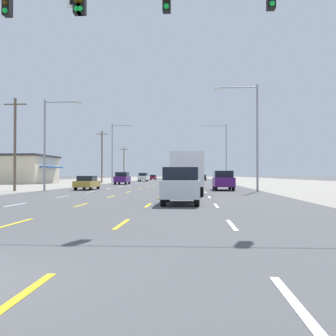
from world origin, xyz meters
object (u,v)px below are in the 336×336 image
at_px(streetlight_left_row_1, 114,149).
at_px(sedan_far_left_midfar, 87,183).
at_px(suv_far_right_mid, 223,180).
at_px(hatchback_far_right_farthest, 203,178).
at_px(streetlight_right_row_0, 253,130).
at_px(streetlight_left_row_0, 49,138).
at_px(suv_far_left_far, 122,178).
at_px(streetlight_right_row_1, 224,149).
at_px(suv_far_left_farther, 143,177).
at_px(suv_far_right_distant_b, 201,176).
at_px(suv_inner_right_nearest, 181,185).
at_px(box_truck_inner_right_near, 187,171).
at_px(hatchback_far_left_distant_a, 153,177).

bearing_deg(streetlight_left_row_1, sedan_far_left_midfar, -84.18).
relative_size(suv_far_right_mid, hatchback_far_right_farthest, 1.26).
bearing_deg(streetlight_right_row_0, streetlight_left_row_0, 180.00).
relative_size(suv_far_left_far, streetlight_right_row_1, 0.47).
height_order(hatchback_far_right_farthest, streetlight_right_row_1, streetlight_right_row_1).
distance_m(suv_far_left_farther, hatchback_far_right_farthest, 18.08).
bearing_deg(streetlight_left_row_0, sedan_far_left_midfar, 50.00).
xyz_separation_m(suv_far_right_mid, suv_far_left_far, (-14.36, 21.82, 0.00)).
bearing_deg(streetlight_left_row_1, streetlight_right_row_0, -58.39).
height_order(suv_far_right_distant_b, streetlight_right_row_1, streetlight_right_row_1).
xyz_separation_m(hatchback_far_right_farthest, suv_far_right_distant_b, (0.12, 21.44, 0.24)).
relative_size(suv_inner_right_nearest, suv_far_right_distant_b, 1.00).
bearing_deg(box_truck_inner_right_near, suv_inner_right_nearest, -91.63).
distance_m(streetlight_left_row_0, streetlight_left_row_1, 31.78).
bearing_deg(streetlight_right_row_0, suv_far_left_far, 123.84).
relative_size(hatchback_far_right_farthest, hatchback_far_left_distant_a, 1.00).
distance_m(suv_inner_right_nearest, suv_far_right_mid, 19.01).
bearing_deg(suv_far_right_mid, suv_inner_right_nearest, -101.64).
bearing_deg(suv_far_left_farther, streetlight_right_row_0, -72.15).
bearing_deg(suv_far_left_far, streetlight_right_row_0, -56.16).
distance_m(box_truck_inner_right_near, suv_far_right_mid, 10.18).
xyz_separation_m(box_truck_inner_right_near, suv_far_left_far, (-10.78, 31.32, -0.81)).
relative_size(suv_far_right_mid, hatchback_far_left_distant_a, 1.26).
distance_m(box_truck_inner_right_near, streetlight_right_row_0, 9.51).
relative_size(box_truck_inner_right_near, suv_far_right_distant_b, 1.47).
bearing_deg(suv_far_right_mid, box_truck_inner_right_near, -110.63).
xyz_separation_m(suv_inner_right_nearest, suv_far_left_farther, (-10.53, 67.66, 0.00)).
height_order(hatchback_far_left_distant_a, streetlight_left_row_1, streetlight_left_row_1).
distance_m(sedan_far_left_midfar, streetlight_left_row_0, 6.25).
bearing_deg(suv_far_right_mid, suv_far_left_farther, 106.32).
bearing_deg(box_truck_inner_right_near, streetlight_left_row_0, 155.40).
distance_m(hatchback_far_left_distant_a, streetlight_left_row_0, 77.03).
bearing_deg(box_truck_inner_right_near, hatchback_far_right_farthest, 87.29).
relative_size(suv_far_right_distant_b, streetlight_left_row_0, 0.55).
xyz_separation_m(suv_far_right_mid, suv_far_left_farther, (-14.36, 49.04, 0.00)).
xyz_separation_m(suv_inner_right_nearest, hatchback_far_left_distant_a, (-10.66, 92.14, -0.24)).
bearing_deg(streetlight_right_row_1, suv_far_right_distant_b, 92.75).
xyz_separation_m(suv_far_left_farther, streetlight_right_row_1, (16.78, -20.62, 5.07)).
bearing_deg(suv_far_right_mid, hatchback_far_right_farthest, 90.25).
xyz_separation_m(streetlight_right_row_0, streetlight_left_row_1, (-19.55, 31.76, 0.31)).
height_order(hatchback_far_right_farthest, hatchback_far_left_distant_a, same).
distance_m(suv_far_right_distant_b, streetlight_left_row_1, 56.23).
xyz_separation_m(box_truck_inner_right_near, streetlight_right_row_1, (5.99, 37.91, 4.26)).
xyz_separation_m(sedan_far_left_midfar, suv_far_left_farther, (-0.22, 48.96, 0.27)).
relative_size(sedan_far_left_midfar, hatchback_far_right_farthest, 1.15).
bearing_deg(suv_far_left_far, sedan_far_left_midfar, -89.44).
bearing_deg(box_truck_inner_right_near, suv_far_right_mid, 69.37).
bearing_deg(streetlight_left_row_0, hatchback_far_right_farthest, 75.27).
xyz_separation_m(suv_far_right_mid, streetlight_left_row_0, (-17.01, -3.34, 4.10)).
distance_m(suv_far_right_mid, hatchback_far_left_distant_a, 74.94).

